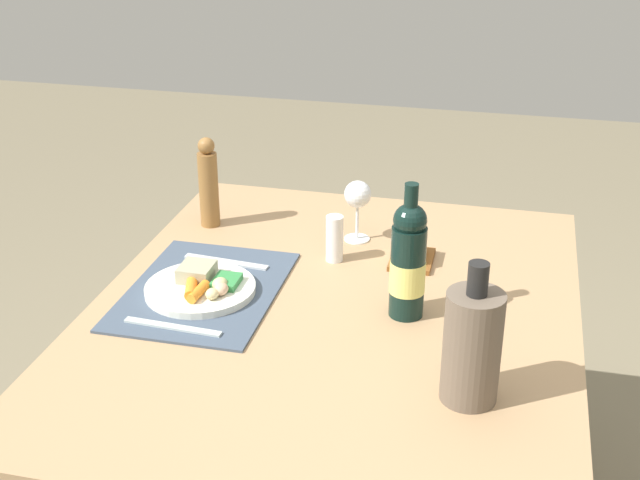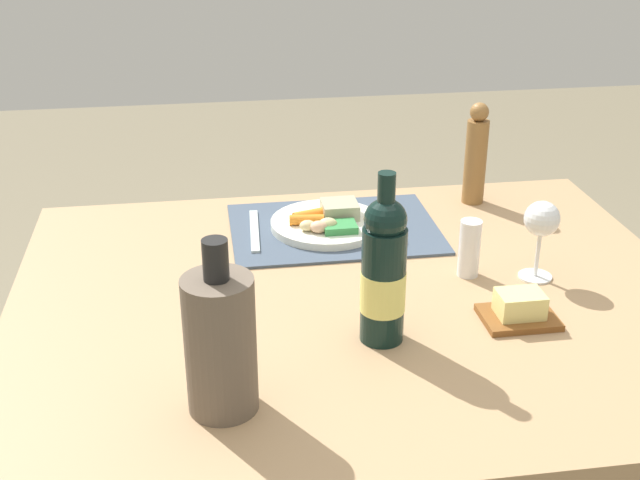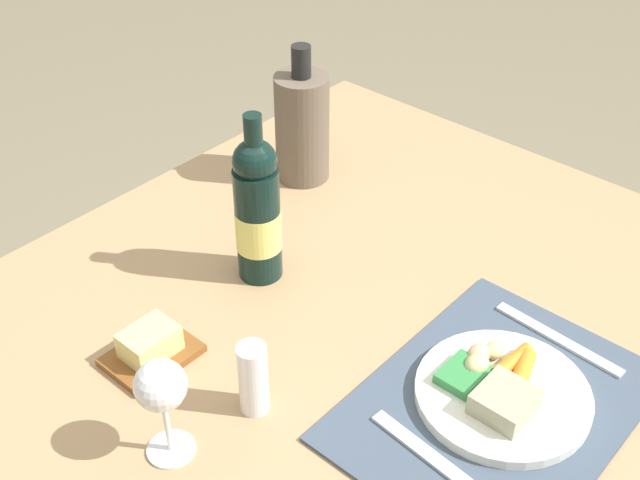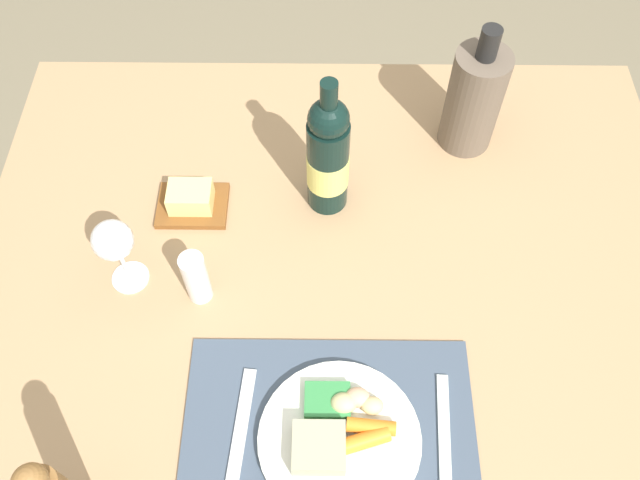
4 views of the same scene
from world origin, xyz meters
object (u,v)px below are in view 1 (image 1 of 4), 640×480
cooler_bottle (472,345)px  wine_glass (358,197)px  dinner_plate (202,286)px  pepper_mill (208,184)px  butter_dish (412,254)px  knife (173,327)px  fork (226,262)px  dining_table (333,342)px  salt_shaker (335,239)px  wine_bottle (408,262)px

cooler_bottle → wine_glass: size_ratio=1.73×
dinner_plate → pepper_mill: (-0.36, -0.11, 0.09)m
dinner_plate → pepper_mill: bearing=-162.8°
butter_dish → pepper_mill: size_ratio=0.54×
knife → wine_glass: wine_glass is taller
fork → knife: 0.31m
dining_table → pepper_mill: size_ratio=5.37×
dining_table → pepper_mill: 0.58m
butter_dish → pepper_mill: bearing=-99.8°
butter_dish → wine_glass: 0.20m
wine_glass → butter_dish: bearing=58.8°
fork → pepper_mill: pepper_mill is taller
knife → salt_shaker: bearing=150.6°
pepper_mill → wine_glass: pepper_mill is taller
dining_table → salt_shaker: salt_shaker is taller
dinner_plate → cooler_bottle: (0.25, 0.61, 0.09)m
knife → wine_bottle: bearing=114.5°
butter_dish → dining_table: bearing=-27.1°
knife → butter_dish: butter_dish is taller
pepper_mill → fork: bearing=28.6°
wine_bottle → salt_shaker: size_ratio=2.61×
cooler_bottle → wine_glass: (-0.62, -0.33, 0.01)m
knife → wine_bottle: 0.51m
pepper_mill → cooler_bottle: cooler_bottle is taller
wine_glass → knife: bearing=-28.5°
butter_dish → salt_shaker: 0.19m
dining_table → wine_bottle: 0.26m
knife → dining_table: bearing=122.3°
dining_table → fork: (-0.14, -0.29, 0.10)m
knife → butter_dish: bearing=137.8°
dining_table → butter_dish: size_ratio=9.90×
pepper_mill → butter_dish: bearing=80.2°
pepper_mill → cooler_bottle: bearing=49.3°
knife → pepper_mill: pepper_mill is taller
dinner_plate → wine_bottle: bearing=92.4°
dinner_plate → wine_glass: size_ratio=1.56×
knife → butter_dish: size_ratio=1.65×
dinner_plate → knife: size_ratio=1.15×
dining_table → salt_shaker: size_ratio=11.24×
dinner_plate → wine_glass: bearing=142.4°
dinner_plate → wine_bottle: (-0.02, 0.45, 0.10)m
dining_table → dinner_plate: bearing=-88.4°
wine_glass → fork: bearing=-52.3°
wine_glass → dining_table: bearing=3.0°
dining_table → wine_bottle: bearing=93.9°
knife → cooler_bottle: 0.63m
fork → butter_dish: bearing=110.8°
fork → cooler_bottle: size_ratio=0.77×
dining_table → knife: bearing=-61.0°
salt_shaker → butter_dish: bearing=100.6°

